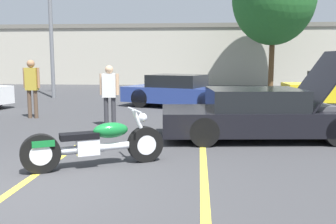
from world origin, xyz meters
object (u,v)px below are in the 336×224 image
Objects in this scene: motorcycle at (96,144)px; show_car_hood_open at (262,114)px; spectator_by_show_car at (32,83)px; spectator_near_motorcycle at (109,91)px; parked_car_mid_row at (180,92)px.

motorcycle is 0.47× the size of show_car_hood_open.
show_car_hood_open is 7.03m from spectator_by_show_car.
show_car_hood_open is 2.61× the size of spectator_by_show_car.
spectator_near_motorcycle is (-3.81, 1.21, 0.41)m from show_car_hood_open.
spectator_near_motorcycle is 0.92× the size of spectator_by_show_car.
motorcycle is at bearing -146.11° from show_car_hood_open.
spectator_by_show_car reaches higher than motorcycle.
spectator_near_motorcycle is at bearing 72.80° from motorcycle.
spectator_by_show_car is at bearing -123.18° from parked_car_mid_row.
parked_car_mid_row reaches higher than motorcycle.
spectator_near_motorcycle is at bearing -89.37° from parked_car_mid_row.
motorcycle is 8.33m from parked_car_mid_row.
spectator_by_show_car is at bearing 96.53° from motorcycle.
show_car_hood_open is 0.99× the size of parked_car_mid_row.
spectator_by_show_car reaches higher than spectator_near_motorcycle.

